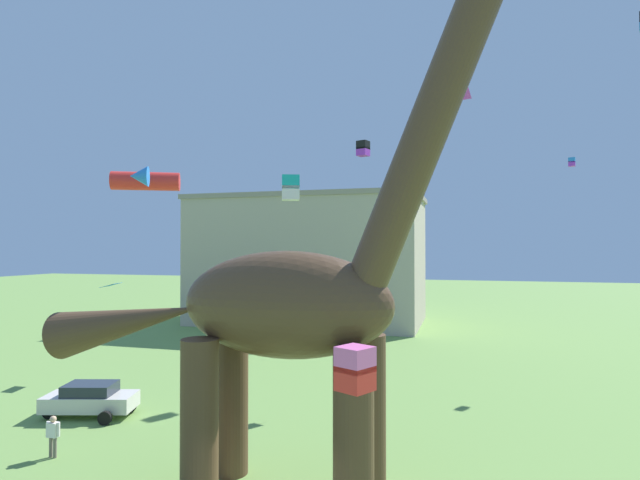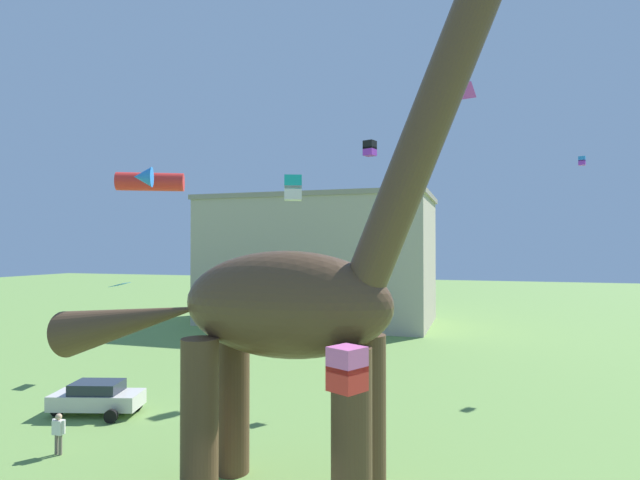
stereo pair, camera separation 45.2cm
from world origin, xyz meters
The scene contains 12 objects.
dinosaur_sculpture centered at (-0.11, 3.46, 6.23)m, with size 16.50×3.49×17.24m.
parked_sedan_left centered at (-11.79, 8.45, 0.81)m, with size 4.52×2.83×1.55m.
person_photographer centered at (-9.72, 3.96, 0.97)m, with size 0.60×0.26×1.60m.
kite_mid_right centered at (5.12, 11.91, 15.22)m, with size 1.62×1.29×0.47m.
kite_high_left centered at (-1.22, 7.34, 10.52)m, with size 0.90×0.90×1.00m.
kite_high_right centered at (3.35, -1.69, 5.54)m, with size 0.87×0.87×0.92m.
kite_apex centered at (-7.55, 6.58, 10.96)m, with size 2.90×2.90×0.83m.
kite_mid_center centered at (-0.83, 20.83, 14.65)m, with size 0.88×0.88×0.99m.
kite_near_low centered at (-16.25, 15.59, 5.69)m, with size 1.20×1.46×0.25m.
kite_near_high centered at (12.62, 25.53, 13.90)m, with size 0.51×0.51×0.59m.
kite_far_left centered at (0.70, 16.12, 8.63)m, with size 0.95×1.01×1.04m.
background_building_block centered at (-10.72, 41.30, 6.83)m, with size 24.39×13.86×13.64m.
Camera 2 is at (6.00, -12.08, 8.07)m, focal length 28.60 mm.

